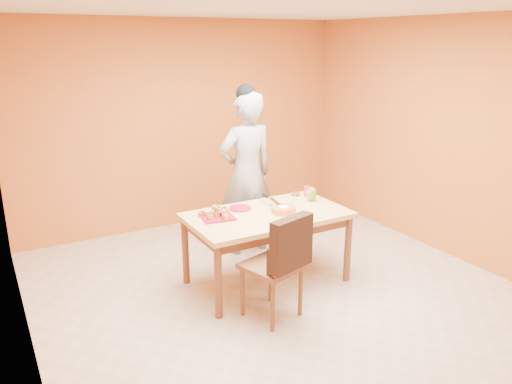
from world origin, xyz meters
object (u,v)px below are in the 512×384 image
egg_ornament (312,194)px  checker_tin (295,194)px  dining_chair (273,264)px  red_dinner_plate (240,208)px  dining_table (267,222)px  sponge_cake (283,210)px  person (247,174)px  pastry_platter (217,217)px  magenta_glass (307,191)px

egg_ornament → checker_tin: egg_ornament is taller
egg_ornament → dining_chair: bearing=-127.1°
dining_chair → checker_tin: bearing=32.0°
dining_chair → red_dinner_plate: dining_chair is taller
dining_table → egg_ornament: (0.62, 0.11, 0.17)m
dining_chair → sponge_cake: bearing=34.4°
checker_tin → person: bearing=127.1°
sponge_cake → checker_tin: (0.44, 0.44, -0.03)m
dining_chair → pastry_platter: bearing=88.8°
sponge_cake → egg_ornament: 0.53m
dining_chair → red_dinner_plate: size_ratio=4.25×
sponge_cake → magenta_glass: (0.55, 0.36, 0.01)m
sponge_cake → magenta_glass: magenta_glass is taller
magenta_glass → checker_tin: bearing=141.8°
sponge_cake → red_dinner_plate: bearing=131.9°
dining_table → sponge_cake: (0.13, -0.09, 0.13)m
checker_tin → sponge_cake: bearing=-135.1°
person → red_dinner_plate: bearing=54.3°
red_dinner_plate → checker_tin: checker_tin is taller
dining_table → dining_chair: dining_chair is taller
pastry_platter → sponge_cake: (0.63, -0.22, 0.03)m
dining_chair → person: 1.59m
dining_chair → magenta_glass: bearing=26.3°
magenta_glass → pastry_platter: bearing=-173.2°
magenta_glass → checker_tin: size_ratio=1.12×
dining_chair → sponge_cake: 0.73m
dining_chair → person: (0.52, 1.44, 0.42)m
egg_ornament → red_dinner_plate: bearing=-175.4°
pastry_platter → dining_chair: bearing=-75.6°
red_dinner_plate → checker_tin: (0.75, 0.10, 0.01)m
dining_chair → red_dinner_plate: (0.13, 0.86, 0.24)m
dining_chair → red_dinner_plate: 0.91m
red_dinner_plate → egg_ornament: bearing=-10.4°
sponge_cake → egg_ornament: size_ratio=1.61×
pastry_platter → red_dinner_plate: (0.32, 0.12, -0.00)m
magenta_glass → red_dinner_plate: bearing=-178.7°
pastry_platter → sponge_cake: sponge_cake is taller
red_dinner_plate → egg_ornament: size_ratio=1.55×
red_dinner_plate → egg_ornament: egg_ornament is taller
dining_chair → egg_ornament: dining_chair is taller
dining_chair → dining_table: bearing=48.1°
dining_table → egg_ornament: 0.65m
dining_chair → sponge_cake: dining_chair is taller
magenta_glass → person: bearing=129.7°
pastry_platter → egg_ornament: egg_ornament is taller
person → pastry_platter: person is taller
dining_table → pastry_platter: bearing=165.3°
sponge_cake → checker_tin: sponge_cake is taller
sponge_cake → checker_tin: bearing=44.9°
magenta_glass → dining_chair: bearing=-138.1°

